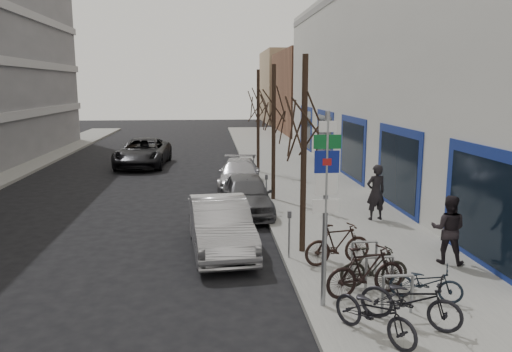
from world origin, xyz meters
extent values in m
plane|color=black|center=(0.00, 0.00, 0.00)|extent=(120.00, 120.00, 0.00)
cube|color=slate|center=(4.50, 10.00, 0.07)|extent=(5.00, 70.00, 0.15)
cube|color=brown|center=(13.00, 40.00, 4.00)|extent=(12.00, 14.00, 8.00)
cube|color=#937A5B|center=(13.50, 55.00, 4.50)|extent=(13.00, 12.00, 9.00)
cylinder|color=gray|center=(2.40, 0.00, 2.10)|extent=(0.10, 0.10, 4.20)
cube|color=white|center=(2.40, -0.03, 3.90)|extent=(0.35, 0.03, 0.22)
cube|color=#0C5926|center=(2.40, -0.03, 3.60)|extent=(0.55, 0.03, 0.28)
cube|color=navy|center=(2.40, -0.03, 3.20)|extent=(0.50, 0.03, 0.45)
cube|color=maroon|center=(2.40, -0.04, 3.20)|extent=(0.18, 0.02, 0.14)
cube|color=white|center=(2.40, -0.03, 2.75)|extent=(0.45, 0.03, 0.45)
cube|color=white|center=(2.40, -0.03, 2.30)|extent=(0.55, 0.03, 0.28)
cylinder|color=gray|center=(3.50, -0.50, 0.55)|extent=(0.06, 0.06, 0.80)
cylinder|color=gray|center=(4.10, -0.50, 0.55)|extent=(0.06, 0.06, 0.80)
cylinder|color=gray|center=(3.80, -0.50, 0.95)|extent=(0.60, 0.06, 0.06)
cylinder|color=gray|center=(3.50, 0.60, 0.55)|extent=(0.06, 0.06, 0.80)
cylinder|color=gray|center=(4.10, 0.60, 0.55)|extent=(0.06, 0.06, 0.80)
cylinder|color=gray|center=(3.80, 0.60, 0.95)|extent=(0.60, 0.06, 0.06)
cylinder|color=gray|center=(3.50, 1.70, 0.55)|extent=(0.06, 0.06, 0.80)
cylinder|color=gray|center=(4.10, 1.70, 0.55)|extent=(0.06, 0.06, 0.80)
cylinder|color=gray|center=(3.80, 1.70, 0.95)|extent=(0.60, 0.06, 0.06)
cylinder|color=black|center=(2.60, 3.50, 2.75)|extent=(0.16, 0.16, 5.50)
cylinder|color=black|center=(2.60, 10.00, 2.75)|extent=(0.16, 0.16, 5.50)
cylinder|color=black|center=(2.60, 16.50, 2.75)|extent=(0.16, 0.16, 5.50)
cylinder|color=gray|center=(2.15, 3.00, 0.70)|extent=(0.05, 0.05, 1.10)
cube|color=#3F3F44|center=(2.15, 3.00, 1.33)|extent=(0.10, 0.08, 0.18)
cylinder|color=gray|center=(2.15, 8.50, 0.70)|extent=(0.05, 0.05, 1.10)
cube|color=#3F3F44|center=(2.15, 8.50, 1.33)|extent=(0.10, 0.08, 0.18)
cylinder|color=gray|center=(2.15, 14.00, 0.70)|extent=(0.05, 0.05, 1.10)
cube|color=#3F3F44|center=(2.15, 14.00, 1.33)|extent=(0.10, 0.08, 0.18)
imported|color=black|center=(3.03, -1.41, 0.71)|extent=(1.48, 1.86, 1.13)
imported|color=black|center=(3.42, 0.37, 0.73)|extent=(1.98, 0.96, 1.16)
imported|color=black|center=(4.64, 0.06, 0.61)|extent=(1.57, 1.06, 0.93)
imported|color=black|center=(3.77, 0.86, 0.64)|extent=(1.61, 0.50, 0.97)
imported|color=black|center=(3.87, -0.99, 0.74)|extent=(1.94, 1.57, 1.18)
imported|color=black|center=(3.31, 2.36, 0.70)|extent=(1.90, 0.90, 1.11)
imported|color=#A6A6AB|center=(0.34, 4.16, 0.75)|extent=(2.03, 4.71, 1.51)
imported|color=#4C4C51|center=(1.40, 8.26, 0.73)|extent=(1.82, 4.33, 1.46)
imported|color=#A9A9AE|center=(1.40, 12.87, 0.66)|extent=(2.22, 4.71, 1.33)
imported|color=black|center=(-3.87, 19.89, 0.82)|extent=(3.01, 6.01, 1.63)
imported|color=black|center=(5.68, 6.53, 1.11)|extent=(0.78, 0.59, 1.91)
imported|color=black|center=(6.17, 2.24, 1.06)|extent=(0.80, 0.71, 1.81)
camera|label=1|loc=(0.12, -9.63, 4.70)|focal=35.00mm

